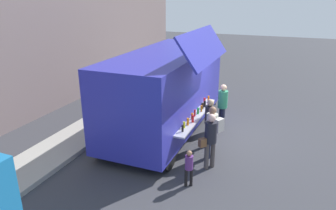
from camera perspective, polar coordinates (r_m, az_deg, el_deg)
The scene contains 9 objects.
ground_plane at distance 11.58m, azimuth 9.10°, elevation -5.02°, with size 60.00×60.00×0.00m, color #38383D.
curb_strip at distance 10.03m, azimuth -23.73°, elevation -10.23°, with size 28.00×1.60×0.15m, color #9E998E.
food_truck_main at distance 11.12m, azimuth -0.27°, elevation 3.00°, with size 6.54×3.11×3.80m.
trash_bin at distance 15.61m, azimuth -3.02°, elevation 3.76°, with size 0.60×0.60×1.02m, color #2E653A.
customer_front_ordering at distance 10.18m, azimuth 7.74°, elevation -2.48°, with size 0.33×0.33×1.65m.
customer_mid_with_backpack at distance 9.42m, azimuth 8.28°, elevation -4.10°, with size 0.45×0.55×1.68m.
customer_rear_waiting at distance 8.87m, azimuth 7.80°, elevation -5.84°, with size 0.50×0.47×1.69m.
customer_extra_browsing at distance 11.55m, azimuth 10.06°, elevation 0.40°, with size 0.35×0.35×1.74m.
child_near_queue at distance 8.18m, azimuth 3.90°, elevation -11.05°, with size 0.21×0.21×1.05m.
Camera 1 is at (-10.32, -2.16, 4.81)m, focal length 32.97 mm.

